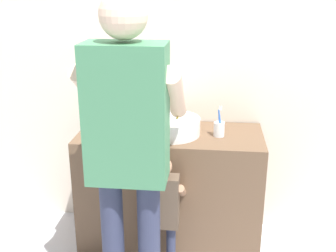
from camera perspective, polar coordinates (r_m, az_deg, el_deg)
The scene contains 8 objects.
back_wall at distance 2.97m, azimuth 1.02°, elevation 10.71°, with size 4.40×0.08×2.70m.
vanity_cabinet at distance 2.95m, azimuth 0.33°, elevation -8.51°, with size 1.22×0.54×0.83m, color brown.
sink_basin at distance 2.75m, azimuth 0.30°, elevation 0.02°, with size 0.39×0.39×0.11m.
faucet at distance 2.96m, azimuth 0.78°, elevation 1.95°, with size 0.18×0.14×0.18m.
toothbrush_cup at distance 2.73m, azimuth 6.98°, elevation -0.30°, with size 0.07×0.07×0.21m.
soap_bottle at distance 2.87m, azimuth -6.05°, elevation 0.96°, with size 0.06×0.06×0.16m.
child_toddler at distance 2.57m, azimuth -0.64°, elevation -11.11°, with size 0.25×0.25×0.82m.
adult_parent at distance 2.13m, azimuth -5.46°, elevation -1.10°, with size 0.54×0.57×1.75m.
Camera 1 is at (0.27, -2.30, 1.79)m, focal length 44.78 mm.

